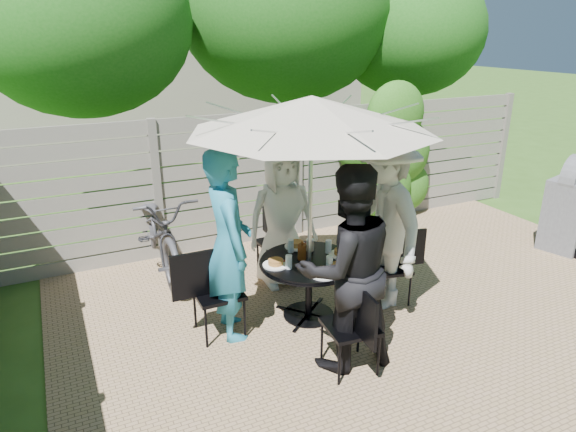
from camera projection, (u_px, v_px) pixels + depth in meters
name	position (u px, v px, depth m)	size (l,w,h in m)	color
backyard_envelope	(172.00, 40.00, 12.96)	(60.00, 60.00, 5.00)	#2F5019
patio_table	(309.00, 278.00, 5.27)	(1.09, 1.09, 0.66)	black
umbrella	(312.00, 114.00, 4.70)	(2.59, 2.59, 2.30)	silver
chair_back	(278.00, 257.00, 6.19)	(0.45, 0.67, 0.93)	black
person_back	(282.00, 218.00, 5.88)	(0.81, 0.53, 1.66)	silver
chair_left	(218.00, 310.00, 5.02)	(0.67, 0.45, 0.93)	black
person_left	(228.00, 245.00, 4.84)	(0.69, 0.45, 1.89)	teal
chair_front	(350.00, 344.00, 4.49)	(0.47, 0.66, 0.89)	black
person_front	(347.00, 269.00, 4.38)	(0.91, 0.71, 1.87)	black
chair_right	(390.00, 281.00, 5.65)	(0.64, 0.48, 0.84)	black
person_right	(383.00, 222.00, 5.37)	(1.25, 0.72, 1.93)	#B8B7B3
plate_back	(297.00, 245.00, 5.51)	(0.26, 0.26, 0.06)	white
plate_left	(276.00, 263.00, 5.08)	(0.26, 0.26, 0.06)	white
plate_front	(324.00, 273.00, 4.88)	(0.26, 0.26, 0.06)	white
plate_right	(341.00, 253.00, 5.31)	(0.26, 0.26, 0.06)	white
plate_extra	(338.00, 267.00, 4.99)	(0.24, 0.24, 0.06)	white
glass_back	(291.00, 246.00, 5.38)	(0.07, 0.07, 0.14)	silver
glass_left	(289.00, 262.00, 5.01)	(0.07, 0.07, 0.14)	silver
glass_front	(329.00, 263.00, 4.99)	(0.07, 0.07, 0.14)	silver
glass_right	(328.00, 246.00, 5.36)	(0.07, 0.07, 0.14)	silver
syrup_jug	(302.00, 252.00, 5.20)	(0.09, 0.09, 0.16)	#59280C
coffee_cup	(310.00, 245.00, 5.41)	(0.08, 0.08, 0.12)	#C6B293
bicycle	(159.00, 231.00, 6.26)	(0.71, 2.05, 1.08)	#333338
bbq_grill	(570.00, 208.00, 6.91)	(0.76, 0.65, 1.32)	slate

